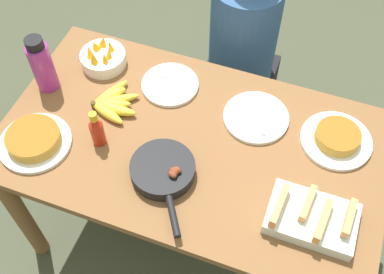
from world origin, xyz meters
name	(u,v)px	position (x,y,z in m)	size (l,w,h in m)	color
ground_plane	(192,229)	(0.00, 0.00, 0.00)	(14.00, 14.00, 0.00)	#474C38
dining_table	(192,159)	(0.00, 0.00, 0.65)	(1.43, 0.81, 0.77)	brown
banana_bunch	(111,103)	(-0.35, 0.05, 0.79)	(0.19, 0.23, 0.04)	yellow
melon_tray	(312,218)	(0.48, -0.17, 0.81)	(0.29, 0.19, 0.09)	silver
skillet	(163,171)	(-0.04, -0.17, 0.80)	(0.27, 0.34, 0.08)	black
frittata_plate_center	(337,138)	(0.50, 0.18, 0.80)	(0.26, 0.26, 0.06)	white
frittata_plate_side	(34,140)	(-0.54, -0.21, 0.80)	(0.27, 0.27, 0.06)	white
empty_plate_near_front	(170,85)	(-0.18, 0.22, 0.78)	(0.23, 0.23, 0.02)	white
empty_plate_far_left	(256,117)	(0.19, 0.18, 0.78)	(0.25, 0.25, 0.02)	white
fruit_bowl_mango	(103,57)	(-0.48, 0.24, 0.81)	(0.19, 0.19, 0.11)	white
water_bottle	(42,65)	(-0.63, 0.06, 0.89)	(0.09, 0.09, 0.25)	#992D89
hot_sauce_bottle	(97,130)	(-0.32, -0.12, 0.85)	(0.05, 0.05, 0.17)	#B72814
person_figure	(240,68)	(0.01, 0.65, 0.52)	(0.34, 0.34, 1.24)	black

